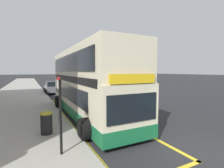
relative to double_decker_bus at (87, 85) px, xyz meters
name	(u,v)px	position (x,y,z in m)	size (l,w,h in m)	color
ground_plane	(61,85)	(2.46, 24.93, -2.07)	(260.00, 260.00, 0.00)	#28282B
pavement_near	(23,87)	(-4.54, 24.93, -2.00)	(6.00, 76.00, 0.14)	#A39E93
double_decker_bus	(87,85)	(0.00, 0.00, 0.00)	(3.28, 11.15, 4.40)	beige
bus_bay_markings	(88,115)	(-0.01, -0.16, -2.06)	(3.06, 14.49, 0.01)	yellow
bus_stop_sign	(60,109)	(-2.58, -4.93, -0.36)	(0.09, 0.51, 2.65)	black
parked_car_grey_far	(53,87)	(-0.62, 12.80, -1.27)	(2.09, 4.20, 1.62)	slate
parked_car_navy_ahead	(91,85)	(5.42, 14.48, -1.27)	(2.09, 4.20, 1.62)	navy
parked_car_teal_behind	(66,80)	(4.96, 31.87, -1.27)	(2.09, 4.20, 1.62)	#196066
litter_bin	(46,123)	(-2.84, -2.78, -1.42)	(0.54, 0.54, 0.99)	black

